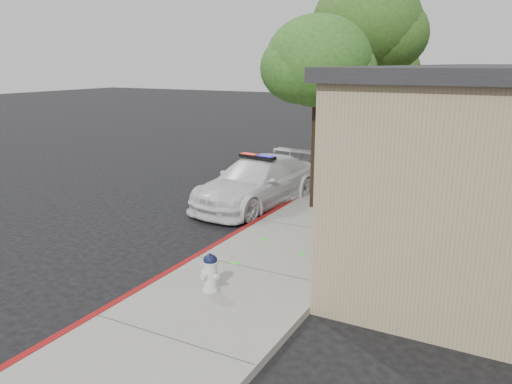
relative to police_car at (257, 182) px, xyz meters
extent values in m
plane|color=black|center=(0.90, -4.74, -0.74)|extent=(120.00, 120.00, 0.00)
cube|color=gray|center=(2.50, -1.74, -0.66)|extent=(3.20, 60.00, 0.15)
cube|color=maroon|center=(0.96, -1.74, -0.66)|extent=(0.14, 60.00, 0.16)
cube|color=black|center=(4.07, -3.74, 1.21)|extent=(0.08, 1.48, 1.68)
cube|color=black|center=(4.07, -0.74, 1.21)|extent=(0.08, 1.48, 1.68)
cube|color=black|center=(4.07, 2.26, 1.21)|extent=(0.08, 1.48, 1.68)
cube|color=black|center=(4.07, 5.26, 1.21)|extent=(0.08, 1.48, 1.68)
cube|color=black|center=(4.07, 8.26, 1.21)|extent=(0.08, 1.48, 1.68)
cube|color=black|center=(4.07, 11.26, 1.21)|extent=(0.08, 1.48, 1.68)
cube|color=black|center=(4.07, 14.26, 1.21)|extent=(0.08, 1.48, 1.68)
imported|color=silver|center=(0.00, 0.00, 0.00)|extent=(2.71, 5.28, 1.47)
cube|color=black|center=(0.00, 0.00, 0.79)|extent=(1.23, 0.44, 0.10)
cube|color=red|center=(-0.32, 0.04, 0.80)|extent=(0.55, 0.31, 0.11)
cube|color=#140CD3|center=(0.32, -0.04, 0.80)|extent=(0.55, 0.31, 0.11)
cylinder|color=silver|center=(2.21, -6.03, -0.56)|extent=(0.31, 0.31, 0.05)
cylinder|color=silver|center=(2.21, -6.03, -0.29)|extent=(0.25, 0.25, 0.49)
cylinder|color=silver|center=(2.21, -6.03, -0.02)|extent=(0.29, 0.29, 0.04)
ellipsoid|color=black|center=(2.21, -6.03, 0.03)|extent=(0.26, 0.26, 0.20)
cylinder|color=black|center=(2.21, -6.03, 0.12)|extent=(0.06, 0.06, 0.05)
cylinder|color=silver|center=(2.06, -5.99, -0.26)|extent=(0.13, 0.12, 0.10)
cylinder|color=silver|center=(2.36, -6.06, -0.26)|extent=(0.13, 0.12, 0.10)
cylinder|color=silver|center=(2.17, -6.18, -0.25)|extent=(0.15, 0.13, 0.13)
cylinder|color=black|center=(1.81, 0.18, 1.09)|extent=(0.24, 0.24, 3.36)
ellipsoid|color=#244C17|center=(1.81, 0.18, 3.61)|extent=(2.99, 2.99, 2.54)
ellipsoid|color=#244C17|center=(2.27, 0.47, 3.33)|extent=(2.24, 2.24, 1.90)
ellipsoid|color=#244C17|center=(1.44, -0.11, 3.43)|extent=(2.33, 2.33, 1.98)
cylinder|color=black|center=(2.04, 3.94, 1.60)|extent=(0.31, 0.31, 4.38)
ellipsoid|color=#284A17|center=(2.04, 3.94, 4.85)|extent=(3.67, 3.67, 3.12)
ellipsoid|color=#284A17|center=(2.59, 4.16, 4.50)|extent=(2.96, 2.96, 2.51)
ellipsoid|color=#284A17|center=(1.52, 3.84, 4.62)|extent=(2.84, 2.84, 2.41)
cylinder|color=black|center=(1.72, 8.39, 0.99)|extent=(0.23, 0.23, 3.15)
ellipsoid|color=#2B581B|center=(1.72, 8.39, 3.37)|extent=(2.70, 2.70, 2.29)
ellipsoid|color=#2B581B|center=(2.12, 8.66, 3.10)|extent=(2.07, 2.07, 1.76)
ellipsoid|color=#2B581B|center=(1.52, 8.06, 3.19)|extent=(2.16, 2.16, 1.83)
camera|label=1|loc=(7.01, -13.21, 3.57)|focal=34.91mm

